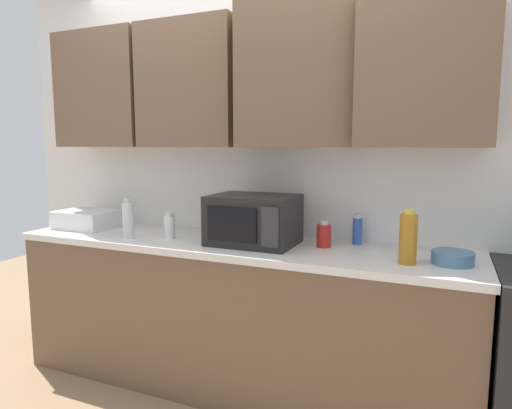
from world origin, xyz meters
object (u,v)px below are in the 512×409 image
(bottle_clear_tall, at_px, (128,219))
(bowl_ceramic_small, at_px, (453,258))
(microwave, at_px, (254,220))
(bottle_red_sauce, at_px, (324,235))
(bottle_white_jar, at_px, (170,226))
(dish_rack, at_px, (87,219))
(bottle_amber_vinegar, at_px, (408,239))
(bottle_blue_cleaner, at_px, (357,231))

(bottle_clear_tall, height_order, bowl_ceramic_small, bottle_clear_tall)
(microwave, bearing_deg, bowl_ceramic_small, -1.38)
(microwave, bearing_deg, bottle_red_sauce, 11.83)
(microwave, relative_size, bottle_white_jar, 2.95)
(dish_rack, distance_m, bowl_ceramic_small, 2.29)
(bottle_white_jar, xyz_separation_m, bowl_ceramic_small, (1.57, 0.04, -0.05))
(bottle_amber_vinegar, distance_m, bottle_blue_cleaner, 0.45)
(dish_rack, relative_size, bowl_ceramic_small, 1.97)
(microwave, height_order, bottle_clear_tall, microwave)
(dish_rack, relative_size, bottle_blue_cleaner, 2.25)
(dish_rack, xyz_separation_m, bottle_clear_tall, (0.48, -0.16, 0.06))
(bottle_amber_vinegar, distance_m, bottle_red_sauce, 0.50)
(bottle_white_jar, height_order, bowl_ceramic_small, bottle_white_jar)
(bowl_ceramic_small, bearing_deg, bottle_white_jar, -178.47)
(bottle_amber_vinegar, xyz_separation_m, bottle_blue_cleaner, (-0.30, 0.34, -0.04))
(bottle_clear_tall, bearing_deg, dish_rack, 161.33)
(microwave, xyz_separation_m, bowl_ceramic_small, (1.04, -0.03, -0.11))
(bottle_amber_vinegar, bearing_deg, bottle_red_sauce, 157.80)
(bowl_ceramic_small, bearing_deg, bottle_blue_cleaner, 152.87)
(bowl_ceramic_small, bearing_deg, bottle_amber_vinegar, -158.15)
(dish_rack, height_order, bottle_amber_vinegar, bottle_amber_vinegar)
(bottle_red_sauce, relative_size, bowl_ceramic_small, 0.75)
(bottle_amber_vinegar, distance_m, bowl_ceramic_small, 0.23)
(bottle_amber_vinegar, relative_size, bottle_white_jar, 1.59)
(bottle_amber_vinegar, xyz_separation_m, bowl_ceramic_small, (0.20, 0.08, -0.09))
(dish_rack, height_order, bottle_blue_cleaner, bottle_blue_cleaner)
(bottle_clear_tall, bearing_deg, microwave, 11.52)
(bottle_red_sauce, relative_size, bottle_clear_tall, 0.59)
(bottle_blue_cleaner, distance_m, bowl_ceramic_small, 0.56)
(bottle_red_sauce, distance_m, bottle_blue_cleaner, 0.22)
(dish_rack, distance_m, bottle_amber_vinegar, 2.09)
(dish_rack, bearing_deg, bottle_amber_vinegar, -3.08)
(bottle_amber_vinegar, relative_size, bottle_blue_cleaner, 1.54)
(dish_rack, distance_m, bottle_clear_tall, 0.51)
(bottle_amber_vinegar, xyz_separation_m, bottle_red_sauce, (-0.46, 0.19, -0.06))
(bottle_white_jar, bearing_deg, bottle_blue_cleaner, 15.54)
(microwave, xyz_separation_m, bottle_white_jar, (-0.52, -0.07, -0.06))
(bottle_clear_tall, bearing_deg, bottle_blue_cleaner, 16.44)
(microwave, height_order, bottle_blue_cleaner, microwave)
(microwave, relative_size, bottle_blue_cleaner, 2.85)
(dish_rack, xyz_separation_m, bottle_white_jar, (0.72, -0.07, 0.02))
(bottle_clear_tall, bearing_deg, bottle_white_jar, 20.37)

